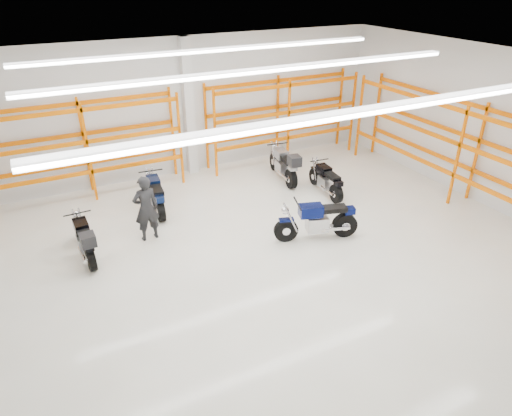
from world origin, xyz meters
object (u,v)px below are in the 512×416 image
motorcycle_main (320,221)px  motorcycle_back_d (327,181)px  motorcycle_back_a (85,241)px  motorcycle_back_b (156,195)px  motorcycle_back_c (285,165)px  structural_column (189,108)px  standing_man (146,208)px

motorcycle_main → motorcycle_back_d: 2.70m
motorcycle_back_a → motorcycle_back_b: size_ratio=0.97×
motorcycle_back_c → motorcycle_back_d: (0.66, -1.47, -0.11)m
motorcycle_main → motorcycle_back_b: size_ratio=1.02×
motorcycle_back_a → motorcycle_back_c: motorcycle_back_c is taller
motorcycle_main → motorcycle_back_d: size_ratio=1.11×
motorcycle_main → motorcycle_back_a: bearing=162.6°
motorcycle_back_b → structural_column: bearing=49.7°
motorcycle_back_a → motorcycle_back_d: bearing=2.9°
motorcycle_back_b → motorcycle_back_d: bearing=-14.8°
motorcycle_main → motorcycle_back_d: motorcycle_main is taller
motorcycle_back_d → motorcycle_back_b: bearing=165.2°
standing_man → structural_column: structural_column is taller
motorcycle_back_c → motorcycle_back_a: bearing=-164.5°
motorcycle_back_c → standing_man: standing_man is taller
motorcycle_main → standing_man: 4.50m
structural_column → motorcycle_back_c: bearing=-41.1°
motorcycle_back_d → standing_man: size_ratio=1.10×
motorcycle_back_b → motorcycle_back_c: 4.40m
motorcycle_back_a → motorcycle_main: bearing=-17.4°
motorcycle_main → motorcycle_back_d: bearing=51.6°
motorcycle_back_b → motorcycle_back_d: motorcycle_back_b is taller
motorcycle_back_a → structural_column: structural_column is taller
motorcycle_back_b → motorcycle_back_c: motorcycle_back_c is taller
motorcycle_back_b → structural_column: structural_column is taller
motorcycle_back_c → motorcycle_back_d: motorcycle_back_c is taller
standing_man → motorcycle_back_b: bearing=-117.4°
motorcycle_main → structural_column: 6.17m
motorcycle_back_a → motorcycle_back_c: 6.87m
motorcycle_back_d → motorcycle_back_a: bearing=-177.1°
motorcycle_back_b → motorcycle_back_c: bearing=1.7°
motorcycle_main → standing_man: standing_man is taller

